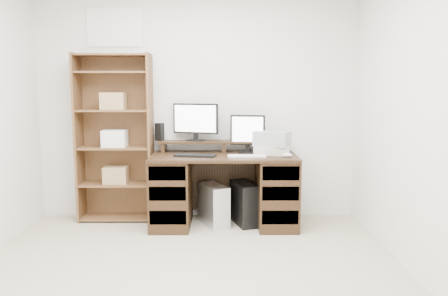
{
  "coord_description": "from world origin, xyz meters",
  "views": [
    {
      "loc": [
        0.27,
        -2.83,
        1.43
      ],
      "look_at": [
        0.29,
        1.43,
        0.85
      ],
      "focal_mm": 35.0,
      "sensor_mm": 36.0,
      "label": 1
    }
  ],
  "objects_px": {
    "monitor_wide": "(196,120)",
    "bookshelf": "(115,137)",
    "printer": "(272,150)",
    "tower_silver": "(214,205)",
    "tower_black": "(244,203)",
    "monitor_small": "(248,132)",
    "desk": "(224,189)"
  },
  "relations": [
    {
      "from": "monitor_small",
      "to": "tower_black",
      "type": "distance_m",
      "value": 0.76
    },
    {
      "from": "monitor_small",
      "to": "tower_silver",
      "type": "height_order",
      "value": "monitor_small"
    },
    {
      "from": "tower_black",
      "to": "bookshelf",
      "type": "bearing_deg",
      "value": 156.15
    },
    {
      "from": "desk",
      "to": "tower_black",
      "type": "distance_m",
      "value": 0.28
    },
    {
      "from": "monitor_wide",
      "to": "bookshelf",
      "type": "bearing_deg",
      "value": -161.19
    },
    {
      "from": "tower_silver",
      "to": "tower_black",
      "type": "relative_size",
      "value": 0.9
    },
    {
      "from": "monitor_wide",
      "to": "tower_black",
      "type": "height_order",
      "value": "monitor_wide"
    },
    {
      "from": "desk",
      "to": "printer",
      "type": "bearing_deg",
      "value": 4.46
    },
    {
      "from": "monitor_wide",
      "to": "monitor_small",
      "type": "relative_size",
      "value": 1.22
    },
    {
      "from": "monitor_wide",
      "to": "bookshelf",
      "type": "distance_m",
      "value": 0.89
    },
    {
      "from": "bookshelf",
      "to": "monitor_small",
      "type": "bearing_deg",
      "value": -2.42
    },
    {
      "from": "printer",
      "to": "tower_silver",
      "type": "relative_size",
      "value": 0.84
    },
    {
      "from": "monitor_wide",
      "to": "bookshelf",
      "type": "height_order",
      "value": "bookshelf"
    },
    {
      "from": "monitor_wide",
      "to": "printer",
      "type": "height_order",
      "value": "monitor_wide"
    },
    {
      "from": "monitor_small",
      "to": "printer",
      "type": "xyz_separation_m",
      "value": [
        0.25,
        -0.11,
        -0.17
      ]
    },
    {
      "from": "tower_black",
      "to": "monitor_small",
      "type": "bearing_deg",
      "value": 55.05
    },
    {
      "from": "monitor_small",
      "to": "tower_silver",
      "type": "xyz_separation_m",
      "value": [
        -0.36,
        -0.14,
        -0.75
      ]
    },
    {
      "from": "monitor_small",
      "to": "tower_silver",
      "type": "bearing_deg",
      "value": -147.72
    },
    {
      "from": "desk",
      "to": "monitor_small",
      "type": "bearing_deg",
      "value": 31.05
    },
    {
      "from": "desk",
      "to": "tower_silver",
      "type": "xyz_separation_m",
      "value": [
        -0.11,
        0.01,
        -0.17
      ]
    },
    {
      "from": "monitor_small",
      "to": "bookshelf",
      "type": "height_order",
      "value": "bookshelf"
    },
    {
      "from": "tower_silver",
      "to": "monitor_small",
      "type": "bearing_deg",
      "value": -2.93
    },
    {
      "from": "desk",
      "to": "printer",
      "type": "height_order",
      "value": "printer"
    },
    {
      "from": "desk",
      "to": "tower_black",
      "type": "relative_size",
      "value": 3.13
    },
    {
      "from": "tower_silver",
      "to": "bookshelf",
      "type": "relative_size",
      "value": 0.24
    },
    {
      "from": "monitor_small",
      "to": "tower_silver",
      "type": "relative_size",
      "value": 0.94
    },
    {
      "from": "tower_black",
      "to": "bookshelf",
      "type": "height_order",
      "value": "bookshelf"
    },
    {
      "from": "monitor_small",
      "to": "tower_black",
      "type": "xyz_separation_m",
      "value": [
        -0.04,
        -0.11,
        -0.75
      ]
    },
    {
      "from": "monitor_wide",
      "to": "desk",
      "type": "bearing_deg",
      "value": -17.87
    },
    {
      "from": "printer",
      "to": "tower_black",
      "type": "height_order",
      "value": "printer"
    },
    {
      "from": "desk",
      "to": "monitor_wide",
      "type": "height_order",
      "value": "monitor_wide"
    },
    {
      "from": "desk",
      "to": "printer",
      "type": "xyz_separation_m",
      "value": [
        0.5,
        0.04,
        0.41
      ]
    }
  ]
}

